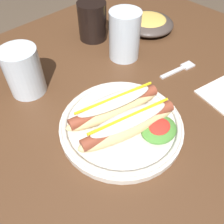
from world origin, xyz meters
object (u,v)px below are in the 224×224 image
Objects in this scene: soda_cup at (92,21)px; fork at (180,69)px; water_cup at (24,71)px; hot_dog_plate at (123,121)px; extra_cup at (125,35)px; side_bowl at (148,23)px.

fork is at bearing -77.83° from soda_cup.
water_cup is (-0.29, -0.08, 0.00)m from soda_cup.
extra_cup is (0.20, 0.19, 0.04)m from hot_dog_plate.
extra_cup reaches higher than side_bowl.
side_bowl is at bearing 32.99° from hot_dog_plate.
extra_cup is at bearing -163.53° from side_bowl.
hot_dog_plate is 2.30× the size of fork.
extra_cup is (0.29, -0.07, 0.01)m from water_cup.
water_cup reaches higher than hot_dog_plate.
fork is at bearing 7.21° from hot_dog_plate.
fork is 0.43m from water_cup.
hot_dog_plate is at bearing -161.75° from fork.
side_bowl is at bearing -1.88° from water_cup.
fork is at bearing -32.44° from water_cup.
water_cup reaches higher than side_bowl.
hot_dog_plate is 2.27× the size of water_cup.
soda_cup is 0.68× the size of side_bowl.
hot_dog_plate is 2.00× the size of extra_cup.
soda_cup is 0.30m from water_cup.
hot_dog_plate is at bearing -121.39° from soda_cup.
soda_cup is at bearing 151.81° from side_bowl.
side_bowl is at bearing 74.25° from fork.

